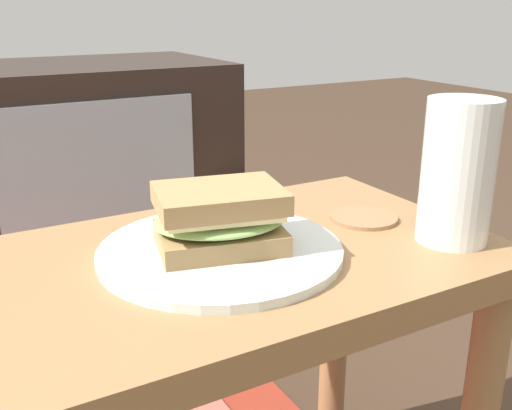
{
  "coord_description": "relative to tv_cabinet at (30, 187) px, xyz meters",
  "views": [
    {
      "loc": [
        -0.29,
        -0.54,
        0.72
      ],
      "look_at": [
        0.02,
        0.0,
        0.51
      ],
      "focal_mm": 41.99,
      "sensor_mm": 36.0,
      "label": 1
    }
  ],
  "objects": [
    {
      "name": "side_table",
      "position": [
        0.08,
        -0.95,
        0.08
      ],
      "size": [
        0.56,
        0.36,
        0.46
      ],
      "color": "olive",
      "rests_on": "ground"
    },
    {
      "name": "tv_cabinet",
      "position": [
        0.0,
        0.0,
        0.0
      ],
      "size": [
        0.96,
        0.46,
        0.58
      ],
      "color": "black",
      "rests_on": "ground"
    },
    {
      "name": "beer_glass",
      "position": [
        0.3,
        -1.04,
        0.25
      ],
      "size": [
        0.08,
        0.08,
        0.16
      ],
      "color": "silver",
      "rests_on": "side_table"
    },
    {
      "name": "plate",
      "position": [
        0.05,
        -0.95,
        0.17
      ],
      "size": [
        0.26,
        0.26,
        0.01
      ],
      "primitive_type": "cylinder",
      "color": "silver",
      "rests_on": "side_table"
    },
    {
      "name": "coaster",
      "position": [
        0.26,
        -0.94,
        0.17
      ],
      "size": [
        0.08,
        0.08,
        0.01
      ],
      "primitive_type": "cylinder",
      "color": "#996B47",
      "rests_on": "side_table"
    },
    {
      "name": "paper_bag",
      "position": [
        0.53,
        -0.41,
        -0.14
      ],
      "size": [
        0.24,
        0.18,
        0.31
      ],
      "color": "tan",
      "rests_on": "ground"
    },
    {
      "name": "sandwich_front",
      "position": [
        0.05,
        -0.95,
        0.21
      ],
      "size": [
        0.16,
        0.13,
        0.07
      ],
      "color": "#9E7A4C",
      "rests_on": "plate"
    }
  ]
}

